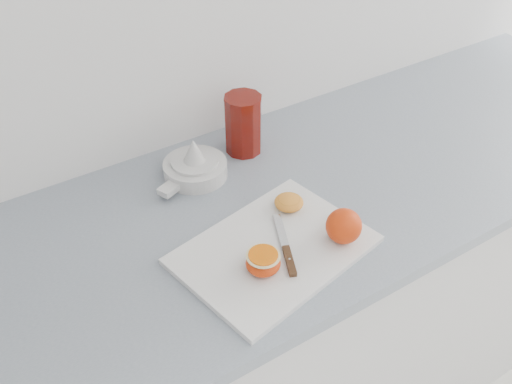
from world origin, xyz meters
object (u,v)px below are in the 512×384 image
Objects in this scene: counter at (261,332)px; cutting_board at (274,250)px; half_orange at (263,262)px; red_tumbler at (243,126)px; citrus_juicer at (195,166)px.

cutting_board is at bearing -113.82° from counter.
half_orange is 0.41m from red_tumbler.
counter is at bearing -110.71° from red_tumbler.
counter is 0.50m from citrus_juicer.
cutting_board is 0.30m from citrus_juicer.
half_orange is (-0.11, -0.17, 0.48)m from counter.
citrus_juicer is (-0.07, 0.16, 0.47)m from counter.
cutting_board is at bearing -112.03° from red_tumbler.
counter is at bearing 66.18° from cutting_board.
red_tumbler is at bearing 11.26° from citrus_juicer.
cutting_board is 2.48× the size of red_tumbler.
red_tumbler reaches higher than citrus_juicer.
red_tumbler reaches higher than half_orange.
counter is 0.52m from half_orange.
red_tumbler is at bearing 63.51° from half_orange.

